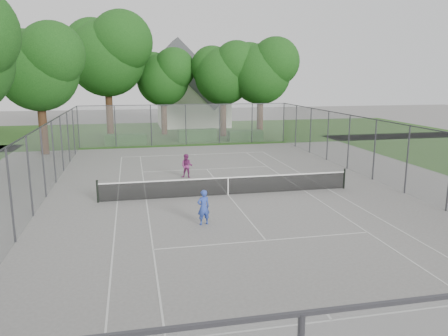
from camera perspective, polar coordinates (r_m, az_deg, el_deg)
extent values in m
plane|color=slate|center=(22.24, 0.54, -3.55)|extent=(120.00, 120.00, 0.00)
cube|color=#204513|center=(47.52, -6.32, 4.71)|extent=(60.00, 20.00, 0.00)
cube|color=beige|center=(11.78, 13.95, -18.74)|extent=(10.97, 0.06, 0.01)
cube|color=beige|center=(33.66, -3.87, 1.77)|extent=(10.97, 0.06, 0.01)
cube|color=beige|center=(21.76, -13.75, -4.24)|extent=(0.06, 23.77, 0.01)
cube|color=beige|center=(24.00, 13.44, -2.71)|extent=(0.06, 23.77, 0.01)
cube|color=beige|center=(21.75, -10.13, -4.09)|extent=(0.06, 23.77, 0.01)
cube|color=beige|center=(23.45, 10.41, -2.92)|extent=(0.06, 23.77, 0.01)
cube|color=beige|center=(16.36, 5.49, -9.39)|extent=(8.23, 0.06, 0.01)
cube|color=beige|center=(28.34, -2.28, -0.14)|extent=(8.23, 0.06, 0.01)
cube|color=beige|center=(22.24, 0.54, -3.53)|extent=(0.06, 12.80, 0.01)
cube|color=beige|center=(11.89, 13.62, -18.40)|extent=(0.06, 0.30, 0.01)
cube|color=beige|center=(33.51, -3.83, 1.73)|extent=(0.06, 0.30, 0.01)
cylinder|color=black|center=(21.67, -16.20, -2.95)|extent=(0.10, 0.10, 1.10)
cylinder|color=black|center=(24.26, 15.43, -1.33)|extent=(0.10, 0.10, 1.10)
cube|color=black|center=(22.12, 0.54, -2.43)|extent=(12.67, 0.01, 0.86)
cube|color=white|center=(22.01, 0.54, -1.27)|extent=(12.77, 0.03, 0.06)
cube|color=white|center=(22.13, 0.54, -2.45)|extent=(0.05, 0.02, 0.88)
cylinder|color=#38383D|center=(38.39, -18.51, 5.08)|extent=(0.08, 0.08, 3.50)
cylinder|color=#38383D|center=(40.52, 7.79, 5.92)|extent=(0.08, 0.08, 3.50)
cube|color=slate|center=(38.43, -5.01, 5.65)|extent=(18.00, 0.02, 3.50)
cube|color=slate|center=(21.76, -23.26, -0.14)|extent=(0.02, 34.00, 3.50)
cube|color=slate|center=(25.34, 20.84, 1.64)|extent=(0.02, 34.00, 3.50)
cube|color=#38383D|center=(38.28, -5.06, 8.26)|extent=(18.00, 0.05, 0.05)
cube|color=#38383D|center=(21.49, -23.64, 4.42)|extent=(0.05, 34.00, 0.05)
cube|color=#38383D|center=(25.11, 21.14, 5.57)|extent=(0.05, 34.00, 0.05)
cylinder|color=#382114|center=(43.79, -14.72, 7.10)|extent=(0.66, 0.66, 5.05)
sphere|color=#113A10|center=(43.68, -15.08, 13.69)|extent=(7.18, 7.18, 7.18)
sphere|color=#113A10|center=(42.65, -13.26, 15.76)|extent=(5.74, 5.74, 5.74)
sphere|color=#113A10|center=(44.71, -16.77, 14.93)|extent=(5.38, 5.38, 5.38)
cylinder|color=#382114|center=(45.61, -7.84, 6.71)|extent=(0.60, 0.60, 3.71)
sphere|color=#113A10|center=(45.43, -7.97, 11.36)|extent=(5.27, 5.27, 5.27)
sphere|color=#113A10|center=(44.73, -6.55, 12.74)|extent=(4.22, 4.22, 4.22)
sphere|color=#113A10|center=(46.02, -9.23, 12.31)|extent=(3.95, 3.95, 3.95)
cylinder|color=#382114|center=(43.85, -0.10, 6.77)|extent=(0.62, 0.62, 3.94)
sphere|color=#113A10|center=(43.66, -0.11, 11.92)|extent=(5.61, 5.61, 5.61)
sphere|color=#113A10|center=(43.10, 1.63, 13.41)|extent=(4.49, 4.49, 4.49)
sphere|color=#113A10|center=(44.17, -1.58, 13.01)|extent=(4.21, 4.21, 4.21)
cylinder|color=#382114|center=(43.35, 4.72, 6.75)|extent=(0.62, 0.62, 4.07)
sphere|color=#113A10|center=(43.18, 4.81, 12.13)|extent=(5.79, 5.79, 5.79)
sphere|color=#113A10|center=(42.72, 6.71, 13.64)|extent=(4.63, 4.63, 4.63)
sphere|color=#113A10|center=(43.60, 3.24, 13.29)|extent=(4.34, 4.34, 4.34)
cylinder|color=#382114|center=(36.34, -22.56, 4.97)|extent=(0.63, 0.63, 4.19)
sphere|color=#113A10|center=(36.13, -23.10, 11.57)|extent=(5.96, 5.96, 5.96)
sphere|color=#113A10|center=(35.08, -21.57, 13.65)|extent=(4.77, 4.77, 4.77)
sphere|color=#113A10|center=(37.08, -24.62, 12.81)|extent=(4.47, 4.47, 4.47)
cube|color=#1D4917|center=(39.53, -12.69, 3.69)|extent=(3.61, 1.08, 0.90)
cube|color=#1D4917|center=(40.50, -3.52, 4.29)|extent=(3.51, 1.00, 1.10)
cube|color=#1D4917|center=(40.98, 2.78, 4.29)|extent=(3.18, 1.17, 0.95)
cube|color=silver|center=(52.69, -4.06, 8.77)|extent=(8.08, 6.06, 6.06)
cube|color=#48484D|center=(52.61, -4.11, 12.06)|extent=(8.00, 6.26, 8.00)
imported|color=#2C45A5|center=(17.75, -2.70, -5.15)|extent=(0.60, 0.46, 1.46)
imported|color=#7D2967|center=(25.89, -4.88, 0.26)|extent=(0.85, 0.77, 1.43)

